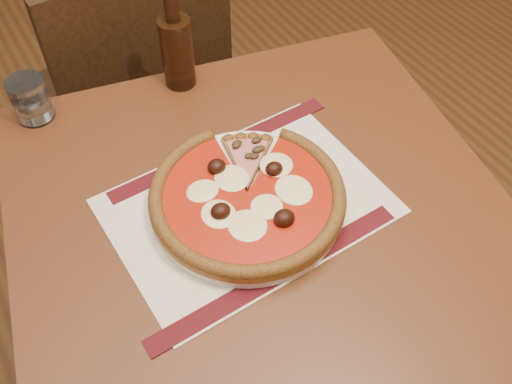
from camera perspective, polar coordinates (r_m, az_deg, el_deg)
table at (r=1.01m, az=0.59°, el=-5.51°), size 0.94×0.94×0.75m
chair_far at (r=1.53m, az=-11.70°, el=9.95°), size 0.44×0.44×0.90m
placemat at (r=0.93m, az=-0.85°, el=-1.39°), size 0.45×0.33×0.00m
plate at (r=0.92m, az=-0.85°, el=-1.01°), size 0.31×0.31×0.02m
pizza at (r=0.91m, az=-0.87°, el=-0.25°), size 0.32×0.32×0.04m
ham_slice at (r=0.97m, az=-0.27°, el=3.75°), size 0.10×0.13×0.02m
water_glass at (r=1.13m, az=-21.64°, el=8.62°), size 0.08×0.08×0.08m
bottle at (r=1.11m, az=-7.92°, el=13.99°), size 0.06×0.06×0.20m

